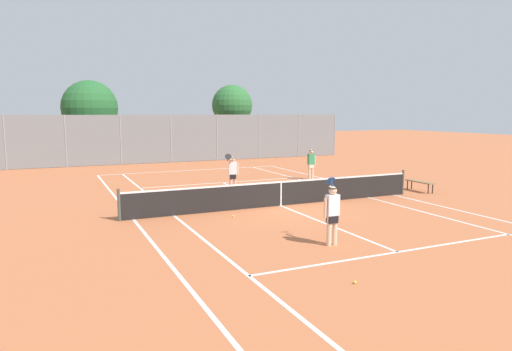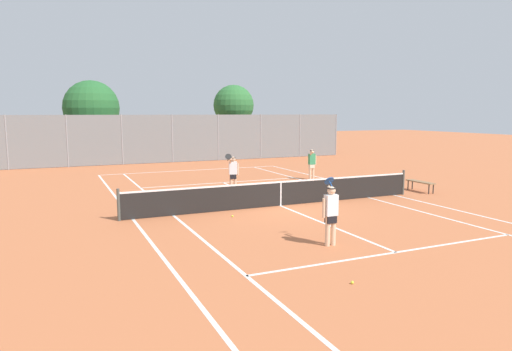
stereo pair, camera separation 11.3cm
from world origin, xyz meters
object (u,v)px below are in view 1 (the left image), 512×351
tennis_net (281,193)px  player_far_left (233,172)px  player_near_side (332,211)px  loose_tennis_ball_5 (289,195)px  loose_tennis_ball_4 (355,282)px  loose_tennis_ball_3 (233,216)px  courtside_bench (420,182)px  loose_tennis_ball_0 (199,208)px  tree_behind_left (89,109)px  loose_tennis_ball_1 (327,211)px  tree_behind_right (231,106)px  player_far_right (311,163)px

tennis_net → player_far_left: (-0.59, 3.47, 0.42)m
player_near_side → loose_tennis_ball_5: (2.46, 6.84, -0.89)m
player_near_side → loose_tennis_ball_4: size_ratio=26.88×
loose_tennis_ball_3 → courtside_bench: bearing=7.6°
player_near_side → loose_tennis_ball_0: 6.32m
loose_tennis_ball_0 → loose_tennis_ball_4: bearing=-85.5°
player_far_left → loose_tennis_ball_4: 11.37m
loose_tennis_ball_3 → courtside_bench: 9.64m
loose_tennis_ball_0 → tree_behind_left: (-2.13, 19.49, 3.76)m
loose_tennis_ball_1 → loose_tennis_ball_0: bearing=149.4°
player_far_left → loose_tennis_ball_0: (-2.39, -2.67, -0.89)m
loose_tennis_ball_1 → tree_behind_left: (-6.15, 21.87, 3.76)m
loose_tennis_ball_3 → tree_behind_right: bearing=68.6°
loose_tennis_ball_1 → loose_tennis_ball_5: (0.23, 3.23, 0.00)m
courtside_bench → tree_behind_left: bearing=121.6°
courtside_bench → tree_behind_left: tree_behind_left is taller
loose_tennis_ball_4 → loose_tennis_ball_5: size_ratio=1.00×
loose_tennis_ball_0 → tree_behind_left: size_ratio=0.01×
tree_behind_left → player_near_side: bearing=-81.3°
player_far_right → tree_behind_right: (1.55, 15.37, 3.14)m
loose_tennis_ball_4 → courtside_bench: (9.50, 8.00, 0.38)m
player_far_right → tree_behind_left: (-9.74, 14.86, 2.88)m
tennis_net → loose_tennis_ball_0: size_ratio=181.82×
loose_tennis_ball_3 → courtside_bench: courtside_bench is taller
tree_behind_left → tree_behind_right: (11.29, 0.51, 0.26)m
player_far_left → loose_tennis_ball_4: (-1.72, -11.20, -0.89)m
courtside_bench → loose_tennis_ball_1: bearing=-163.3°
loose_tennis_ball_1 → loose_tennis_ball_3: size_ratio=1.00×
tree_behind_right → loose_tennis_ball_3: bearing=-111.4°
loose_tennis_ball_5 → courtside_bench: (5.92, -1.38, 0.38)m
loose_tennis_ball_1 → loose_tennis_ball_4: (-3.35, -6.15, 0.00)m
tree_behind_right → player_far_right: bearing=-95.8°
loose_tennis_ball_5 → tennis_net: bearing=-127.6°
loose_tennis_ball_4 → loose_tennis_ball_1: bearing=61.4°
loose_tennis_ball_3 → tree_behind_left: 21.80m
loose_tennis_ball_0 → courtside_bench: courtside_bench is taller
loose_tennis_ball_4 → loose_tennis_ball_5: 10.04m
loose_tennis_ball_1 → tree_behind_right: bearing=77.1°
loose_tennis_ball_1 → tree_behind_left: bearing=105.7°
loose_tennis_ball_3 → loose_tennis_ball_5: same height
loose_tennis_ball_5 → courtside_bench: 6.09m
loose_tennis_ball_1 → courtside_bench: bearing=16.7°
tennis_net → loose_tennis_ball_1: 1.95m
player_far_left → loose_tennis_ball_1: player_far_left is taller
player_far_right → loose_tennis_ball_5: size_ratio=24.24×
player_far_right → loose_tennis_ball_0: bearing=-148.7°
loose_tennis_ball_4 → courtside_bench: bearing=40.1°
player_far_right → player_far_left: bearing=-159.4°
courtside_bench → loose_tennis_ball_5: bearing=166.9°
player_far_left → tree_behind_left: tree_behind_left is taller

